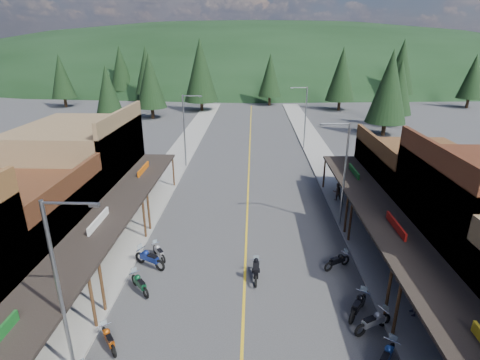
# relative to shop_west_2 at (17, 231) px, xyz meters

# --- Properties ---
(ground) EXTENTS (220.00, 220.00, 0.00)m
(ground) POSITION_rel_shop_west_2_xyz_m (13.75, -1.70, -2.53)
(ground) COLOR #38383A
(ground) RESTS_ON ground
(centerline) EXTENTS (0.15, 90.00, 0.01)m
(centerline) POSITION_rel_shop_west_2_xyz_m (13.75, 18.30, -2.53)
(centerline) COLOR gold
(centerline) RESTS_ON ground
(sidewalk_west) EXTENTS (3.40, 94.00, 0.15)m
(sidewalk_west) POSITION_rel_shop_west_2_xyz_m (5.05, 18.30, -2.46)
(sidewalk_west) COLOR gray
(sidewalk_west) RESTS_ON ground
(sidewalk_east) EXTENTS (3.40, 94.00, 0.15)m
(sidewalk_east) POSITION_rel_shop_west_2_xyz_m (22.45, 18.30, -2.46)
(sidewalk_east) COLOR gray
(sidewalk_east) RESTS_ON ground
(shop_west_2) EXTENTS (10.90, 9.00, 6.20)m
(shop_west_2) POSITION_rel_shop_west_2_xyz_m (0.00, 0.00, 0.00)
(shop_west_2) COLOR #3F2111
(shop_west_2) RESTS_ON ground
(shop_west_3) EXTENTS (10.90, 10.20, 8.20)m
(shop_west_3) POSITION_rel_shop_west_2_xyz_m (-0.03, 9.60, 0.99)
(shop_west_3) COLOR brown
(shop_west_3) RESTS_ON ground
(shop_east_3) EXTENTS (10.90, 10.20, 6.20)m
(shop_east_3) POSITION_rel_shop_west_2_xyz_m (27.51, 9.60, -0.00)
(shop_east_3) COLOR #4C2D16
(shop_east_3) RESTS_ON ground
(streetlight_0) EXTENTS (2.16, 0.18, 8.00)m
(streetlight_0) POSITION_rel_shop_west_2_xyz_m (6.80, -7.70, 1.93)
(streetlight_0) COLOR gray
(streetlight_0) RESTS_ON ground
(streetlight_1) EXTENTS (2.16, 0.18, 8.00)m
(streetlight_1) POSITION_rel_shop_west_2_xyz_m (6.80, 20.30, 1.93)
(streetlight_1) COLOR gray
(streetlight_1) RESTS_ON ground
(streetlight_2) EXTENTS (2.16, 0.18, 8.00)m
(streetlight_2) POSITION_rel_shop_west_2_xyz_m (20.71, 6.30, 1.93)
(streetlight_2) COLOR gray
(streetlight_2) RESTS_ON ground
(streetlight_3) EXTENTS (2.16, 0.18, 8.00)m
(streetlight_3) POSITION_rel_shop_west_2_xyz_m (20.71, 28.30, 1.93)
(streetlight_3) COLOR gray
(streetlight_3) RESTS_ON ground
(ridge_hill) EXTENTS (310.00, 140.00, 60.00)m
(ridge_hill) POSITION_rel_shop_west_2_xyz_m (13.75, 133.30, -2.53)
(ridge_hill) COLOR black
(ridge_hill) RESTS_ON ground
(pine_0) EXTENTS (5.04, 5.04, 11.00)m
(pine_0) POSITION_rel_shop_west_2_xyz_m (-26.25, 60.30, 3.95)
(pine_0) COLOR black
(pine_0) RESTS_ON ground
(pine_1) EXTENTS (5.88, 5.88, 12.50)m
(pine_1) POSITION_rel_shop_west_2_xyz_m (-10.25, 68.30, 4.70)
(pine_1) COLOR black
(pine_1) RESTS_ON ground
(pine_2) EXTENTS (6.72, 6.72, 14.00)m
(pine_2) POSITION_rel_shop_west_2_xyz_m (3.75, 56.30, 5.46)
(pine_2) COLOR black
(pine_2) RESTS_ON ground
(pine_3) EXTENTS (5.04, 5.04, 11.00)m
(pine_3) POSITION_rel_shop_west_2_xyz_m (17.75, 64.30, 3.95)
(pine_3) COLOR black
(pine_3) RESTS_ON ground
(pine_4) EXTENTS (5.88, 5.88, 12.50)m
(pine_4) POSITION_rel_shop_west_2_xyz_m (31.75, 58.30, 4.70)
(pine_4) COLOR black
(pine_4) RESTS_ON ground
(pine_5) EXTENTS (6.72, 6.72, 14.00)m
(pine_5) POSITION_rel_shop_west_2_xyz_m (47.75, 70.30, 5.46)
(pine_5) COLOR black
(pine_5) RESTS_ON ground
(pine_6) EXTENTS (5.04, 5.04, 11.00)m
(pine_6) POSITION_rel_shop_west_2_xyz_m (59.75, 62.30, 3.95)
(pine_6) COLOR black
(pine_6) RESTS_ON ground
(pine_7) EXTENTS (5.88, 5.88, 12.50)m
(pine_7) POSITION_rel_shop_west_2_xyz_m (-18.25, 74.30, 4.70)
(pine_7) COLOR black
(pine_7) RESTS_ON ground
(pine_8) EXTENTS (4.48, 4.48, 10.00)m
(pine_8) POSITION_rel_shop_west_2_xyz_m (-8.25, 38.30, 3.44)
(pine_8) COLOR black
(pine_8) RESTS_ON ground
(pine_9) EXTENTS (4.93, 4.93, 10.80)m
(pine_9) POSITION_rel_shop_west_2_xyz_m (37.75, 43.30, 3.85)
(pine_9) COLOR black
(pine_9) RESTS_ON ground
(pine_10) EXTENTS (5.38, 5.38, 11.60)m
(pine_10) POSITION_rel_shop_west_2_xyz_m (-4.25, 48.30, 4.25)
(pine_10) COLOR black
(pine_10) RESTS_ON ground
(pine_11) EXTENTS (5.82, 5.82, 12.40)m
(pine_11) POSITION_rel_shop_west_2_xyz_m (33.75, 36.30, 4.65)
(pine_11) COLOR black
(pine_11) RESTS_ON ground
(bike_west_6) EXTENTS (1.61, 1.86, 1.06)m
(bike_west_6) POSITION_rel_shop_west_2_xyz_m (7.64, -6.28, -2.00)
(bike_west_6) COLOR #A6440B
(bike_west_6) RESTS_ON ground
(bike_west_7) EXTENTS (1.85, 2.00, 1.17)m
(bike_west_7) POSITION_rel_shop_west_2_xyz_m (7.89, -2.16, -1.95)
(bike_west_7) COLOR #0D4224
(bike_west_7) RESTS_ON ground
(bike_west_8) EXTENTS (2.43, 1.83, 1.34)m
(bike_west_8) POSITION_rel_shop_west_2_xyz_m (7.80, 0.30, -1.86)
(bike_west_8) COLOR navy
(bike_west_8) RESTS_ON ground
(bike_west_9) EXTENTS (1.60, 1.86, 1.06)m
(bike_west_9) POSITION_rel_shop_west_2_xyz_m (8.14, 1.30, -2.00)
(bike_west_9) COLOR #A4A2A8
(bike_west_9) RESTS_ON ground
(bike_east_5) EXTENTS (1.85, 2.21, 1.25)m
(bike_east_5) POSITION_rel_shop_west_2_xyz_m (19.95, -7.05, -1.91)
(bike_east_5) COLOR navy
(bike_east_5) RESTS_ON ground
(bike_east_6) EXTENTS (2.26, 1.67, 1.24)m
(bike_east_6) POSITION_rel_shop_west_2_xyz_m (20.05, -4.83, -1.91)
(bike_east_6) COLOR #949599
(bike_east_6) RESTS_ON ground
(bike_east_7) EXTENTS (1.84, 2.25, 1.26)m
(bike_east_7) POSITION_rel_shop_west_2_xyz_m (19.63, -3.67, -1.90)
(bike_east_7) COLOR black
(bike_east_7) RESTS_ON ground
(bike_east_8) EXTENTS (2.02, 1.59, 1.12)m
(bike_east_8) POSITION_rel_shop_west_2_xyz_m (19.46, 0.57, -1.97)
(bike_east_8) COLOR black
(bike_east_8) RESTS_ON ground
(rider_on_bike) EXTENTS (0.71, 2.08, 1.58)m
(rider_on_bike) POSITION_rel_shop_west_2_xyz_m (14.41, -0.78, -1.90)
(rider_on_bike) COLOR black
(rider_on_bike) RESTS_ON ground
(pedestrian_east_a) EXTENTS (0.48, 0.71, 1.92)m
(pedestrian_east_a) POSITION_rel_shop_west_2_xyz_m (22.45, -3.69, -1.42)
(pedestrian_east_a) COLOR #221F2E
(pedestrian_east_a) RESTS_ON sidewalk_east
(pedestrian_east_b) EXTENTS (0.84, 0.58, 1.58)m
(pedestrian_east_b) POSITION_rel_shop_west_2_xyz_m (21.59, 11.06, -1.59)
(pedestrian_east_b) COLOR #4E3B31
(pedestrian_east_b) RESTS_ON sidewalk_east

